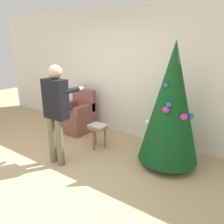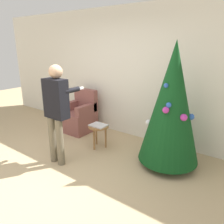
% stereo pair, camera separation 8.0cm
% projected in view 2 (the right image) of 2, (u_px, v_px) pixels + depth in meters
% --- Properties ---
extents(ground_plane, '(14.00, 14.00, 0.00)m').
position_uv_depth(ground_plane, '(44.00, 177.00, 3.35)').
color(ground_plane, tan).
extents(wall_back, '(8.00, 0.06, 2.70)m').
position_uv_depth(wall_back, '(125.00, 74.00, 4.66)').
color(wall_back, silver).
rests_on(wall_back, ground_plane).
extents(christmas_tree, '(0.98, 0.98, 2.03)m').
position_uv_depth(christmas_tree, '(172.00, 104.00, 3.40)').
color(christmas_tree, brown).
rests_on(christmas_tree, ground_plane).
extents(armchair, '(0.61, 0.67, 0.95)m').
position_uv_depth(armchair, '(80.00, 116.00, 5.07)').
color(armchair, brown).
rests_on(armchair, ground_plane).
extents(person_standing, '(0.43, 0.57, 1.65)m').
position_uv_depth(person_standing, '(56.00, 107.00, 3.52)').
color(person_standing, '#6B604C').
rests_on(person_standing, ground_plane).
extents(side_stool, '(0.39, 0.39, 0.45)m').
position_uv_depth(side_stool, '(99.00, 129.00, 4.22)').
color(side_stool, olive).
rests_on(side_stool, ground_plane).
extents(laptop, '(0.32, 0.26, 0.02)m').
position_uv_depth(laptop, '(98.00, 125.00, 4.19)').
color(laptop, silver).
rests_on(laptop, side_stool).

